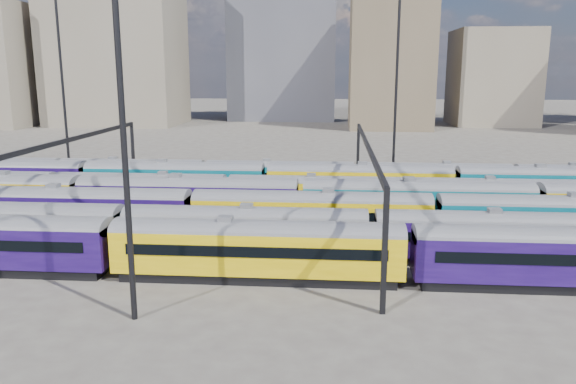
# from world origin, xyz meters

# --- Properties ---
(ground) EXTENTS (500.00, 500.00, 0.00)m
(ground) POSITION_xyz_m (0.00, 0.00, 0.00)
(ground) COLOR #47403C
(ground) RESTS_ON ground
(rake_0) EXTENTS (126.27, 3.08, 5.19)m
(rake_0) POSITION_xyz_m (12.15, -15.00, 2.72)
(rake_0) COLOR black
(rake_0) RESTS_ON ground
(rake_1) EXTENTS (139.06, 2.91, 4.89)m
(rake_1) POSITION_xyz_m (19.86, -10.00, 2.57)
(rake_1) COLOR black
(rake_1) RESTS_ON ground
(rake_2) EXTENTS (127.15, 3.10, 5.22)m
(rake_2) POSITION_xyz_m (-5.68, -5.00, 2.74)
(rake_2) COLOR black
(rake_2) RESTS_ON ground
(rake_3) EXTENTS (131.60, 3.21, 5.41)m
(rake_3) POSITION_xyz_m (-18.30, 0.00, 2.84)
(rake_3) COLOR black
(rake_3) RESTS_ON ground
(rake_4) EXTENTS (113.34, 2.77, 4.64)m
(rake_4) POSITION_xyz_m (14.62, 5.00, 2.44)
(rake_4) COLOR black
(rake_4) RESTS_ON ground
(rake_5) EXTENTS (126.61, 3.09, 5.20)m
(rake_5) POSITION_xyz_m (-0.84, 10.00, 2.73)
(rake_5) COLOR black
(rake_5) RESTS_ON ground
(rake_6) EXTENTS (130.21, 2.72, 4.57)m
(rake_6) POSITION_xyz_m (0.26, 15.00, 2.40)
(rake_6) COLOR black
(rake_6) RESTS_ON ground
(gantry_1) EXTENTS (0.35, 40.35, 8.03)m
(gantry_1) POSITION_xyz_m (-20.00, 0.00, 6.79)
(gantry_1) COLOR black
(gantry_1) RESTS_ON ground
(gantry_2) EXTENTS (0.35, 40.35, 8.03)m
(gantry_2) POSITION_xyz_m (10.00, 0.00, 6.79)
(gantry_2) COLOR black
(gantry_2) RESTS_ON ground
(mast_1) EXTENTS (1.40, 0.50, 25.60)m
(mast_1) POSITION_xyz_m (-30.00, 22.00, 13.97)
(mast_1) COLOR black
(mast_1) RESTS_ON ground
(mast_2) EXTENTS (1.40, 0.50, 25.60)m
(mast_2) POSITION_xyz_m (-5.00, -22.00, 13.97)
(mast_2) COLOR black
(mast_2) RESTS_ON ground
(mast_3) EXTENTS (1.40, 0.50, 25.60)m
(mast_3) POSITION_xyz_m (15.00, 24.00, 13.97)
(mast_3) COLOR black
(mast_3) RESTS_ON ground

